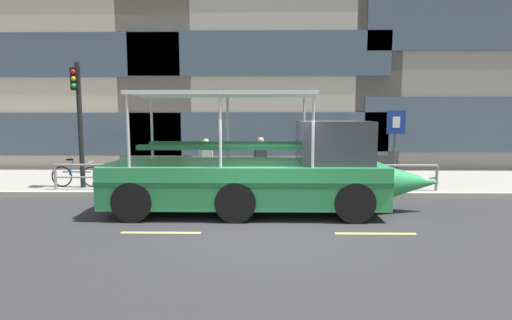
% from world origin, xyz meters
% --- Properties ---
extents(ground_plane, '(120.00, 120.00, 0.00)m').
position_xyz_m(ground_plane, '(0.00, 0.00, 0.00)').
color(ground_plane, '#2B2B2D').
extents(sidewalk, '(32.00, 4.80, 0.18)m').
position_xyz_m(sidewalk, '(0.00, 5.60, 0.09)').
color(sidewalk, gray).
rests_on(sidewalk, ground_plane).
extents(curb_edge, '(32.00, 0.18, 0.18)m').
position_xyz_m(curb_edge, '(0.00, 3.11, 0.09)').
color(curb_edge, '#B2ADA3').
rests_on(curb_edge, ground_plane).
extents(lane_centreline, '(25.80, 0.12, 0.01)m').
position_xyz_m(lane_centreline, '(-0.00, -0.69, 0.00)').
color(lane_centreline, '#DBD64C').
rests_on(lane_centreline, ground_plane).
extents(curb_guardrail, '(12.47, 0.09, 0.85)m').
position_xyz_m(curb_guardrail, '(-0.70, 3.45, 0.76)').
color(curb_guardrail, gray).
rests_on(curb_guardrail, sidewalk).
extents(traffic_light_pole, '(0.24, 0.46, 4.13)m').
position_xyz_m(traffic_light_pole, '(-6.15, 3.78, 2.68)').
color(traffic_light_pole, black).
rests_on(traffic_light_pole, sidewalk).
extents(parking_sign, '(0.60, 0.12, 2.57)m').
position_xyz_m(parking_sign, '(4.25, 3.85, 1.93)').
color(parking_sign, '#4C4F54').
rests_on(parking_sign, sidewalk).
extents(leaned_bicycle, '(1.74, 0.46, 0.96)m').
position_xyz_m(leaned_bicycle, '(-6.39, 3.93, 0.56)').
color(leaned_bicycle, black).
rests_on(leaned_bicycle, sidewalk).
extents(duck_tour_boat, '(9.06, 2.51, 3.21)m').
position_xyz_m(duck_tour_boat, '(-0.06, 1.33, 1.05)').
color(duck_tour_boat, '#2D9351').
rests_on(duck_tour_boat, ground_plane).
extents(pedestrian_near_bow, '(0.30, 0.48, 1.75)m').
position_xyz_m(pedestrian_near_bow, '(2.75, 4.65, 1.24)').
color(pedestrian_near_bow, black).
rests_on(pedestrian_near_bow, sidewalk).
extents(pedestrian_mid_left, '(0.48, 0.23, 1.66)m').
position_xyz_m(pedestrian_mid_left, '(-0.18, 4.45, 1.18)').
color(pedestrian_mid_left, black).
rests_on(pedestrian_mid_left, sidewalk).
extents(pedestrian_mid_right, '(0.46, 0.22, 1.61)m').
position_xyz_m(pedestrian_mid_right, '(-2.06, 4.36, 1.15)').
color(pedestrian_mid_right, '#47423D').
rests_on(pedestrian_mid_right, sidewalk).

